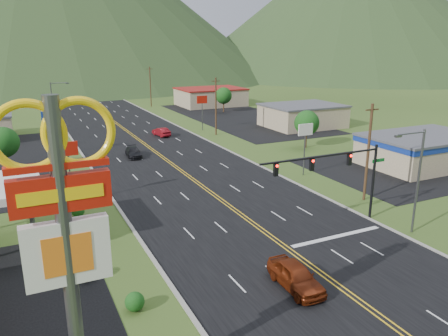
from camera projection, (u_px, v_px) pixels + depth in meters
name	position (u px, v px, depth m)	size (l,w,h in m)	color
pylon_sign	(64.00, 221.00, 16.34)	(4.32, 0.60, 14.00)	#59595E
traffic_signal	(340.00, 168.00, 37.59)	(13.10, 0.43, 7.00)	black
streetlight_east	(416.00, 175.00, 36.12)	(3.28, 0.25, 9.00)	#59595E
streetlight_west	(54.00, 104.00, 78.62)	(3.28, 0.25, 9.00)	#59595E
building_east_near	(423.00, 148.00, 57.74)	(15.40, 10.40, 4.10)	#CDAD8E
building_east_mid	(303.00, 115.00, 84.60)	(14.40, 11.40, 4.30)	#CDAD8E
building_east_far	(211.00, 97.00, 113.25)	(16.40, 12.40, 4.50)	#CDAD8E
pole_sign_west_a	(68.00, 155.00, 43.02)	(2.00, 0.18, 6.40)	#59595E
pole_sign_west_b	(49.00, 121.00, 62.09)	(2.00, 0.18, 6.40)	#59595E
pole_sign_east_a	(305.00, 135.00, 52.51)	(2.00, 0.18, 6.40)	#59595E
pole_sign_east_b	(202.00, 103.00, 80.24)	(2.00, 0.18, 6.40)	#59595E
tree_west_a	(3.00, 142.00, 53.85)	(3.84, 3.84, 5.82)	#382314
tree_east_a	(307.00, 123.00, 66.97)	(3.84, 3.84, 5.82)	#382314
tree_east_b	(224.00, 96.00, 101.56)	(3.84, 3.84, 5.82)	#382314
utility_pole_a	(368.00, 152.00, 44.03)	(1.60, 0.28, 10.00)	#382314
utility_pole_b	(216.00, 106.00, 76.10)	(1.60, 0.28, 10.00)	#382314
utility_pole_c	(150.00, 86.00, 110.76)	(1.60, 0.28, 10.00)	#382314
utility_pole_d	(116.00, 76.00, 145.43)	(1.60, 0.28, 10.00)	#382314
mountain_ne	(352.00, 5.00, 228.71)	(180.00, 180.00, 70.00)	#213C1B
car_red_near	(296.00, 277.00, 28.83)	(2.01, 4.99, 1.70)	maroon
car_dark_mid	(133.00, 153.00, 62.16)	(1.87, 4.60, 1.33)	black
car_red_far	(161.00, 132.00, 76.18)	(1.55, 4.45, 1.47)	maroon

